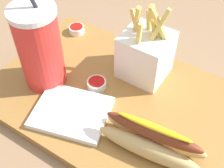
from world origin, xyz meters
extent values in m
cube|color=#8C6B4C|center=(0.00, 0.00, -0.01)|extent=(2.40, 2.40, 0.02)
cube|color=olive|center=(0.00, 0.00, 0.01)|extent=(0.46, 0.32, 0.02)
cylinder|color=red|center=(0.13, 0.04, 0.10)|extent=(0.08, 0.08, 0.15)
cylinder|color=white|center=(0.13, 0.04, 0.18)|extent=(0.08, 0.08, 0.01)
cube|color=white|center=(-0.02, -0.09, 0.07)|extent=(0.09, 0.09, 0.10)
cube|color=#E5C660|center=(-0.02, -0.06, 0.13)|extent=(0.01, 0.01, 0.06)
cube|color=#E5C660|center=(0.01, -0.09, 0.13)|extent=(0.03, 0.01, 0.05)
cube|color=#E5C660|center=(-0.01, -0.10, 0.13)|extent=(0.01, 0.02, 0.07)
cube|color=#E5C660|center=(-0.04, -0.09, 0.14)|extent=(0.04, 0.03, 0.08)
cube|color=#E5C660|center=(-0.04, -0.09, 0.12)|extent=(0.02, 0.02, 0.06)
cube|color=#E5C660|center=(-0.04, -0.09, 0.14)|extent=(0.03, 0.04, 0.09)
cube|color=#E5C660|center=(-0.04, -0.08, 0.13)|extent=(0.03, 0.03, 0.09)
cube|color=#E5C660|center=(-0.03, -0.09, 0.13)|extent=(0.02, 0.01, 0.08)
cube|color=#E5C660|center=(0.00, -0.08, 0.14)|extent=(0.03, 0.03, 0.09)
cube|color=#E5C660|center=(-0.03, -0.10, 0.12)|extent=(0.02, 0.03, 0.06)
ellipsoid|color=tan|center=(-0.12, 0.05, 0.04)|extent=(0.18, 0.05, 0.04)
ellipsoid|color=tan|center=(-0.12, 0.08, 0.04)|extent=(0.18, 0.05, 0.04)
ellipsoid|color=maroon|center=(-0.12, 0.06, 0.07)|extent=(0.16, 0.04, 0.02)
ellipsoid|color=gold|center=(-0.12, 0.06, 0.08)|extent=(0.12, 0.02, 0.01)
cylinder|color=white|center=(0.17, -0.12, 0.03)|extent=(0.04, 0.04, 0.02)
cylinder|color=#B2140F|center=(0.17, -0.12, 0.03)|extent=(0.03, 0.03, 0.01)
cylinder|color=white|center=(0.18, -0.02, 0.03)|extent=(0.04, 0.04, 0.02)
cylinder|color=#B2140F|center=(0.18, -0.02, 0.04)|extent=(0.03, 0.03, 0.01)
cylinder|color=white|center=(0.04, 0.00, 0.03)|extent=(0.04, 0.04, 0.02)
cylinder|color=#B2140F|center=(0.04, 0.00, 0.03)|extent=(0.03, 0.03, 0.01)
cube|color=white|center=(0.04, 0.08, 0.03)|extent=(0.16, 0.14, 0.01)
camera|label=1|loc=(-0.20, 0.32, 0.46)|focal=48.49mm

